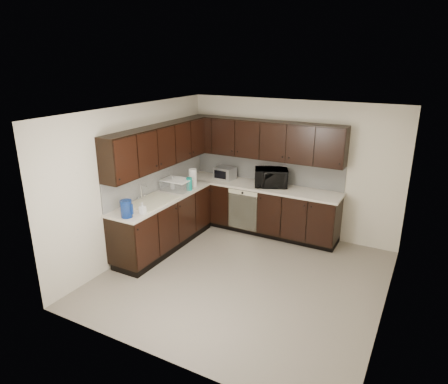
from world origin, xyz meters
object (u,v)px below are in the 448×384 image
Objects in this scene: microwave at (271,178)px; toaster_oven at (225,173)px; sink at (152,206)px; blue_pitcher at (126,209)px; storage_bin at (177,185)px.

microwave is 1.57× the size of toaster_oven.
sink is 2.24m from microwave.
sink is at bearing -97.84° from toaster_oven.
blue_pitcher is at bearing -83.51° from sink.
storage_bin is (-1.40, -1.00, -0.07)m from microwave.
toaster_oven is at bearing 76.01° from sink.
blue_pitcher is (-0.36, -2.43, 0.01)m from toaster_oven.
storage_bin is 1.42m from blue_pitcher.
blue_pitcher is at bearing -86.58° from storage_bin.
sink is 1.38× the size of microwave.
sink is at bearing 74.42° from blue_pitcher.
storage_bin is at bearing 71.35° from blue_pitcher.
toaster_oven is 1.10m from storage_bin.
sink is 0.72m from blue_pitcher.
storage_bin is at bearing -107.43° from toaster_oven.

